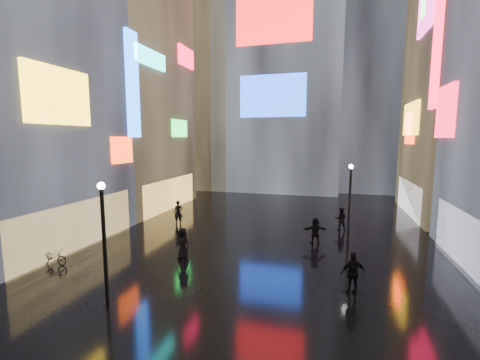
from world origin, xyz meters
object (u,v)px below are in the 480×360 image
at_px(lamp_far, 350,198).
at_px(bicycle, 53,257).
at_px(pedestrian_3, 353,273).
at_px(lamp_near, 104,238).

height_order(lamp_far, bicycle, lamp_far).
bearing_deg(pedestrian_3, lamp_far, -108.86).
height_order(lamp_far, pedestrian_3, lamp_far).
distance_m(lamp_near, pedestrian_3, 10.74).
bearing_deg(lamp_near, bicycle, 153.07).
height_order(pedestrian_3, bicycle, pedestrian_3).
bearing_deg(lamp_far, bicycle, -150.45).
xyz_separation_m(lamp_far, pedestrian_3, (-0.19, -8.02, -1.98)).
distance_m(lamp_near, lamp_far, 15.57).
relative_size(lamp_near, bicycle, 3.08).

